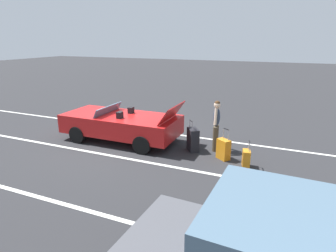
{
  "coord_description": "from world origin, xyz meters",
  "views": [
    {
      "loc": [
        -5.28,
        8.17,
        3.49
      ],
      "look_at": [
        -1.8,
        -0.01,
        0.75
      ],
      "focal_mm": 30.27,
      "sensor_mm": 36.0,
      "label": 1
    }
  ],
  "objects_px": {
    "convertible_car": "(116,124)",
    "suitcase_large_black": "(193,140)",
    "suitcase_medium_bright": "(223,149)",
    "suitcase_small_carryon": "(246,159)",
    "traveler_person": "(216,123)"
  },
  "relations": [
    {
      "from": "suitcase_large_black",
      "to": "suitcase_medium_bright",
      "type": "xyz_separation_m",
      "value": [
        -1.06,
        0.29,
        -0.06
      ]
    },
    {
      "from": "suitcase_small_carryon",
      "to": "suitcase_large_black",
      "type": "bearing_deg",
      "value": -31.99
    },
    {
      "from": "suitcase_large_black",
      "to": "traveler_person",
      "type": "height_order",
      "value": "traveler_person"
    },
    {
      "from": "convertible_car",
      "to": "suitcase_large_black",
      "type": "distance_m",
      "value": 2.86
    },
    {
      "from": "suitcase_medium_bright",
      "to": "suitcase_small_carryon",
      "type": "distance_m",
      "value": 0.78
    },
    {
      "from": "suitcase_medium_bright",
      "to": "traveler_person",
      "type": "distance_m",
      "value": 0.96
    },
    {
      "from": "suitcase_small_carryon",
      "to": "traveler_person",
      "type": "bearing_deg",
      "value": -52.97
    },
    {
      "from": "suitcase_large_black",
      "to": "suitcase_medium_bright",
      "type": "distance_m",
      "value": 1.1
    },
    {
      "from": "convertible_car",
      "to": "suitcase_large_black",
      "type": "height_order",
      "value": "convertible_car"
    },
    {
      "from": "convertible_car",
      "to": "suitcase_large_black",
      "type": "relative_size",
      "value": 4.14
    },
    {
      "from": "suitcase_medium_bright",
      "to": "traveler_person",
      "type": "relative_size",
      "value": 0.58
    },
    {
      "from": "traveler_person",
      "to": "suitcase_large_black",
      "type": "bearing_deg",
      "value": 22.04
    },
    {
      "from": "convertible_car",
      "to": "traveler_person",
      "type": "bearing_deg",
      "value": -173.41
    },
    {
      "from": "convertible_car",
      "to": "suitcase_medium_bright",
      "type": "bearing_deg",
      "value": 176.98
    },
    {
      "from": "convertible_car",
      "to": "traveler_person",
      "type": "distance_m",
      "value": 3.55
    }
  ]
}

